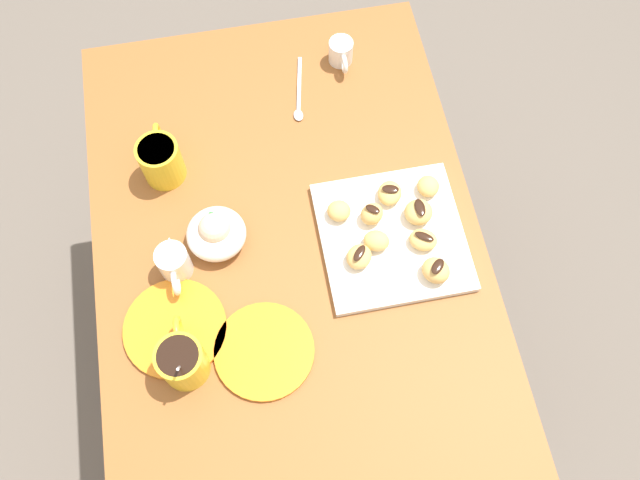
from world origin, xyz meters
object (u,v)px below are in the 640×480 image
Objects in this scene: ice_cream_bowl at (216,233)px; beignet_4 at (419,212)px; chocolate_sauce_pitcher at (341,51)px; beignet_1 at (372,214)px; beignet_6 at (423,240)px; beignet_3 at (376,241)px; beignet_0 at (359,257)px; beignet_5 at (436,270)px; dining_table at (292,271)px; beignet_2 at (428,186)px; saucer_orange_left at (175,328)px; beignet_8 at (339,211)px; saucer_orange_right at (264,351)px; pastry_plate_square at (392,237)px; coffee_mug_yellow_right at (161,159)px; coffee_mug_yellow_left at (182,360)px; beignet_7 at (390,193)px; cream_pitcher_white at (174,263)px.

ice_cream_bowl is 2.07× the size of beignet_4.
chocolate_sauce_pitcher is 2.01× the size of beignet_1.
beignet_3 is at bearing 81.12° from beignet_6.
beignet_4 reaches higher than beignet_0.
beignet_5 is (-0.05, -0.13, 0.00)m from beignet_0.
chocolate_sauce_pitcher reaches higher than beignet_3.
ice_cream_bowl is (0.03, 0.13, 0.17)m from dining_table.
saucer_orange_left is at bearing 109.71° from beignet_2.
beignet_3 is (-0.45, 0.02, 0.00)m from chocolate_sauce_pitcher.
beignet_8 is (0.04, -0.10, 0.17)m from dining_table.
saucer_orange_left is at bearing 64.88° from saucer_orange_right.
saucer_orange_left is (-0.54, 0.41, -0.03)m from chocolate_sauce_pitcher.
beignet_1 is (-0.39, 0.02, 0.00)m from chocolate_sauce_pitcher.
pastry_plate_square is 0.47m from coffee_mug_yellow_right.
coffee_mug_yellow_left is 3.15× the size of beignet_8.
beignet_3 is (0.09, -0.39, 0.03)m from saucer_orange_left.
chocolate_sauce_pitcher is at bearing -11.99° from beignet_8.
saucer_orange_left is at bearing 102.93° from beignet_3.
beignet_1 is 0.11m from beignet_6.
chocolate_sauce_pitcher is at bearing -2.84° from beignet_1.
beignet_1 is (0.22, -0.24, 0.03)m from saucer_orange_right.
saucer_orange_right is at bearing -160.90° from coffee_mug_yellow_right.
chocolate_sauce_pitcher is at bearing -33.24° from coffee_mug_yellow_left.
coffee_mug_yellow_right is 2.32× the size of beignet_7.
beignet_2 is (0.02, -0.42, -0.00)m from ice_cream_bowl.
saucer_orange_left is 0.17m from saucer_orange_right.
coffee_mug_yellow_right reaches higher than beignet_3.
beignet_0 is (-0.27, -0.34, -0.02)m from coffee_mug_yellow_right.
beignet_7 is at bearing 20.16° from beignet_6.
chocolate_sauce_pitcher is at bearing -24.06° from dining_table.
beignet_5 is at bearing -147.69° from pastry_plate_square.
chocolate_sauce_pitcher is 0.39m from beignet_1.
beignet_7 is (0.05, 0.04, -0.00)m from beignet_4.
pastry_plate_square is at bearing 117.77° from beignet_4.
beignet_8 reaches higher than pastry_plate_square.
cream_pitcher_white is 0.38m from beignet_3.
coffee_mug_yellow_left reaches higher than pastry_plate_square.
ice_cream_bowl is 0.30m from beignet_3.
dining_table is at bearing -86.67° from cream_pitcher_white.
ice_cream_bowl is 2.14× the size of beignet_6.
coffee_mug_yellow_right reaches higher than cream_pitcher_white.
chocolate_sauce_pitcher is (0.43, -0.40, -0.01)m from cream_pitcher_white.
beignet_3 is 0.12m from beignet_5.
beignet_5 reaches higher than saucer_orange_left.
coffee_mug_yellow_left is 0.73m from chocolate_sauce_pitcher.
beignet_0 is 0.15m from beignet_4.
beignet_0 reaches higher than saucer_orange_left.
beignet_4 is 0.12m from beignet_5.
beignet_8 is (0.06, 0.09, 0.02)m from pastry_plate_square.
cream_pitcher_white reaches higher than beignet_5.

